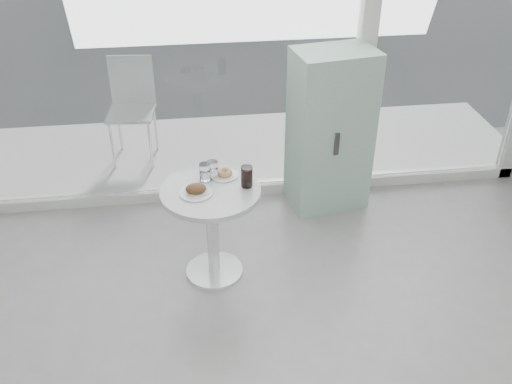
{
  "coord_description": "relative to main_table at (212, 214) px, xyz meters",
  "views": [
    {
      "loc": [
        -0.62,
        -1.5,
        2.95
      ],
      "look_at": [
        -0.2,
        1.7,
        0.85
      ],
      "focal_mm": 40.0,
      "sensor_mm": 36.0,
      "label": 1
    }
  ],
  "objects": [
    {
      "name": "plate_donut",
      "position": [
        0.11,
        0.17,
        0.24
      ],
      "size": [
        0.2,
        0.2,
        0.05
      ],
      "color": "white",
      "rests_on": "main_table"
    },
    {
      "name": "storefront",
      "position": [
        0.57,
        1.1,
        1.16
      ],
      "size": [
        5.0,
        0.14,
        3.0
      ],
      "color": "white",
      "rests_on": "ground"
    },
    {
      "name": "water_tumbler_a",
      "position": [
        -0.03,
        0.13,
        0.28
      ],
      "size": [
        0.08,
        0.08,
        0.13
      ],
      "color": "white",
      "rests_on": "main_table"
    },
    {
      "name": "cola_glass",
      "position": [
        0.26,
        0.01,
        0.3
      ],
      "size": [
        0.08,
        0.08,
        0.16
      ],
      "color": "white",
      "rests_on": "main_table"
    },
    {
      "name": "room_shell",
      "position": [
        0.5,
        -2.46,
        1.36
      ],
      "size": [
        6.0,
        6.0,
        6.0
      ],
      "color": "silver",
      "rests_on": "ground"
    },
    {
      "name": "main_table",
      "position": [
        0.0,
        0.0,
        0.0
      ],
      "size": [
        0.72,
        0.72,
        0.77
      ],
      "color": "white",
      "rests_on": "ground"
    },
    {
      "name": "patio_deck",
      "position": [
        0.5,
        1.9,
        -0.53
      ],
      "size": [
        5.6,
        1.6,
        0.05
      ],
      "primitive_type": "cube",
      "color": "silver",
      "rests_on": "ground"
    },
    {
      "name": "water_tumbler_b",
      "position": [
        0.03,
        0.16,
        0.28
      ],
      "size": [
        0.08,
        0.08,
        0.13
      ],
      "color": "white",
      "rests_on": "main_table"
    },
    {
      "name": "mint_cabinet",
      "position": [
        1.08,
        0.87,
        0.17
      ],
      "size": [
        0.73,
        0.54,
        1.44
      ],
      "rotation": [
        0.0,
        0.0,
        0.17
      ],
      "color": "#82A694",
      "rests_on": "ground"
    },
    {
      "name": "patio_chair",
      "position": [
        -0.66,
        1.9,
        0.08
      ],
      "size": [
        0.49,
        0.49,
        1.02
      ],
      "rotation": [
        0.0,
        0.0,
        -0.12
      ],
      "color": "white",
      "rests_on": "patio_deck"
    },
    {
      "name": "plate_fritter",
      "position": [
        -0.1,
        -0.04,
        0.25
      ],
      "size": [
        0.24,
        0.24,
        0.07
      ],
      "color": "white",
      "rests_on": "main_table"
    }
  ]
}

